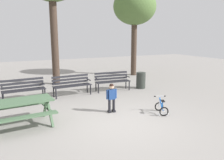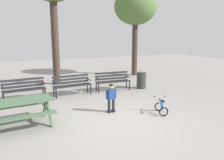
{
  "view_description": "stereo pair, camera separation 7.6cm",
  "coord_description": "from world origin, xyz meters",
  "px_view_note": "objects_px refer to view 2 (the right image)",
  "views": [
    {
      "loc": [
        -2.95,
        -5.52,
        2.53
      ],
      "look_at": [
        0.69,
        1.99,
        0.85
      ],
      "focal_mm": 36.07,
      "sensor_mm": 36.0,
      "label": 1
    },
    {
      "loc": [
        -2.88,
        -5.55,
        2.53
      ],
      "look_at": [
        0.69,
        1.99,
        0.85
      ],
      "focal_mm": 36.07,
      "sensor_mm": 36.0,
      "label": 2
    }
  ],
  "objects_px": {
    "park_bench_left": "(72,83)",
    "child_standing": "(111,96)",
    "picnic_table": "(18,106)",
    "park_bench_right": "(112,80)",
    "kids_bicycle": "(161,108)",
    "trash_bin": "(141,80)",
    "park_bench_far_left": "(24,88)"
  },
  "relations": [
    {
      "from": "park_bench_left",
      "to": "child_standing",
      "type": "distance_m",
      "value": 2.71
    },
    {
      "from": "picnic_table",
      "to": "child_standing",
      "type": "height_order",
      "value": "child_standing"
    },
    {
      "from": "picnic_table",
      "to": "park_bench_far_left",
      "type": "relative_size",
      "value": 1.17
    },
    {
      "from": "child_standing",
      "to": "trash_bin",
      "type": "bearing_deg",
      "value": 41.95
    },
    {
      "from": "park_bench_left",
      "to": "trash_bin",
      "type": "distance_m",
      "value": 3.36
    },
    {
      "from": "park_bench_left",
      "to": "park_bench_right",
      "type": "xyz_separation_m",
      "value": [
        1.91,
        0.02,
        0.0
      ]
    },
    {
      "from": "park_bench_left",
      "to": "park_bench_right",
      "type": "distance_m",
      "value": 1.91
    },
    {
      "from": "park_bench_left",
      "to": "child_standing",
      "type": "xyz_separation_m",
      "value": [
        0.6,
        -2.65,
        0.05
      ]
    },
    {
      "from": "picnic_table",
      "to": "park_bench_right",
      "type": "distance_m",
      "value": 4.93
    },
    {
      "from": "picnic_table",
      "to": "child_standing",
      "type": "bearing_deg",
      "value": -0.28
    },
    {
      "from": "park_bench_left",
      "to": "kids_bicycle",
      "type": "bearing_deg",
      "value": -59.92
    },
    {
      "from": "park_bench_right",
      "to": "child_standing",
      "type": "relative_size",
      "value": 1.68
    },
    {
      "from": "picnic_table",
      "to": "child_standing",
      "type": "distance_m",
      "value": 2.84
    },
    {
      "from": "park_bench_left",
      "to": "trash_bin",
      "type": "bearing_deg",
      "value": -2.89
    },
    {
      "from": "child_standing",
      "to": "kids_bicycle",
      "type": "height_order",
      "value": "child_standing"
    },
    {
      "from": "picnic_table",
      "to": "kids_bicycle",
      "type": "distance_m",
      "value": 4.35
    },
    {
      "from": "child_standing",
      "to": "kids_bicycle",
      "type": "bearing_deg",
      "value": -30.24
    },
    {
      "from": "picnic_table",
      "to": "trash_bin",
      "type": "bearing_deg",
      "value": 23.78
    },
    {
      "from": "kids_bicycle",
      "to": "trash_bin",
      "type": "relative_size",
      "value": 0.82
    },
    {
      "from": "picnic_table",
      "to": "park_bench_right",
      "type": "height_order",
      "value": "park_bench_right"
    },
    {
      "from": "park_bench_right",
      "to": "kids_bicycle",
      "type": "bearing_deg",
      "value": -88.38
    },
    {
      "from": "park_bench_left",
      "to": "kids_bicycle",
      "type": "relative_size",
      "value": 2.58
    },
    {
      "from": "picnic_table",
      "to": "park_bench_right",
      "type": "relative_size",
      "value": 1.17
    },
    {
      "from": "kids_bicycle",
      "to": "picnic_table",
      "type": "bearing_deg",
      "value": 168.83
    },
    {
      "from": "child_standing",
      "to": "picnic_table",
      "type": "bearing_deg",
      "value": 179.72
    },
    {
      "from": "park_bench_left",
      "to": "trash_bin",
      "type": "height_order",
      "value": "park_bench_left"
    },
    {
      "from": "park_bench_left",
      "to": "child_standing",
      "type": "bearing_deg",
      "value": -77.32
    },
    {
      "from": "park_bench_far_left",
      "to": "kids_bicycle",
      "type": "bearing_deg",
      "value": -42.13
    },
    {
      "from": "kids_bicycle",
      "to": "trash_bin",
      "type": "bearing_deg",
      "value": 67.89
    },
    {
      "from": "park_bench_right",
      "to": "trash_bin",
      "type": "relative_size",
      "value": 2.13
    },
    {
      "from": "park_bench_far_left",
      "to": "picnic_table",
      "type": "bearing_deg",
      "value": -97.17
    },
    {
      "from": "park_bench_left",
      "to": "kids_bicycle",
      "type": "xyz_separation_m",
      "value": [
        2.01,
        -3.47,
        -0.31
      ]
    }
  ]
}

